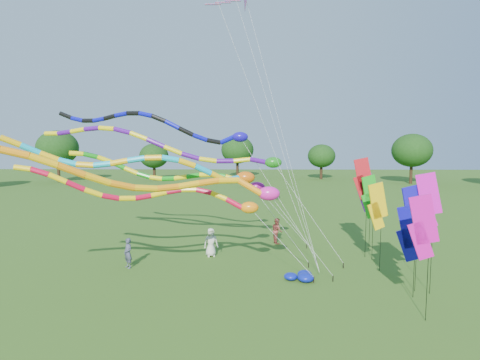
{
  "coord_description": "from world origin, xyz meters",
  "views": [
    {
      "loc": [
        -1.05,
        -15.23,
        6.75
      ],
      "look_at": [
        -1.43,
        4.71,
        4.8
      ],
      "focal_mm": 30.0,
      "sensor_mm": 36.0,
      "label": 1
    }
  ],
  "objects_px": {
    "person_a": "(211,242)",
    "person_c": "(277,231)",
    "tube_kite_orange": "(158,179)",
    "person_b": "(128,253)",
    "tube_kite_red": "(168,195)",
    "blue_nylon_heap": "(298,275)"
  },
  "relations": [
    {
      "from": "tube_kite_orange",
      "to": "blue_nylon_heap",
      "type": "relative_size",
      "value": 10.89
    },
    {
      "from": "person_c",
      "to": "tube_kite_red",
      "type": "bearing_deg",
      "value": 132.23
    },
    {
      "from": "person_b",
      "to": "blue_nylon_heap",
      "type": "bearing_deg",
      "value": 33.07
    },
    {
      "from": "blue_nylon_heap",
      "to": "tube_kite_red",
      "type": "bearing_deg",
      "value": -170.17
    },
    {
      "from": "tube_kite_orange",
      "to": "person_a",
      "type": "distance_m",
      "value": 8.19
    },
    {
      "from": "person_b",
      "to": "person_c",
      "type": "xyz_separation_m",
      "value": [
        8.32,
        5.35,
        0.04
      ]
    },
    {
      "from": "tube_kite_orange",
      "to": "person_b",
      "type": "height_order",
      "value": "tube_kite_orange"
    },
    {
      "from": "tube_kite_orange",
      "to": "person_a",
      "type": "height_order",
      "value": "tube_kite_orange"
    },
    {
      "from": "tube_kite_red",
      "to": "person_c",
      "type": "height_order",
      "value": "tube_kite_red"
    },
    {
      "from": "tube_kite_red",
      "to": "blue_nylon_heap",
      "type": "xyz_separation_m",
      "value": [
        6.09,
        1.06,
        -4.06
      ]
    },
    {
      "from": "tube_kite_red",
      "to": "person_b",
      "type": "distance_m",
      "value": 5.17
    },
    {
      "from": "tube_kite_orange",
      "to": "person_b",
      "type": "distance_m",
      "value": 6.87
    },
    {
      "from": "blue_nylon_heap",
      "to": "person_a",
      "type": "height_order",
      "value": "person_a"
    },
    {
      "from": "person_a",
      "to": "person_c",
      "type": "distance_m",
      "value": 5.15
    },
    {
      "from": "person_a",
      "to": "person_b",
      "type": "xyz_separation_m",
      "value": [
        -4.22,
        -2.24,
        -0.03
      ]
    },
    {
      "from": "blue_nylon_heap",
      "to": "person_b",
      "type": "xyz_separation_m",
      "value": [
        -8.82,
        1.62,
        0.58
      ]
    },
    {
      "from": "tube_kite_orange",
      "to": "person_c",
      "type": "relative_size",
      "value": 9.06
    },
    {
      "from": "person_a",
      "to": "person_c",
      "type": "xyz_separation_m",
      "value": [
        4.1,
        3.11,
        0.01
      ]
    },
    {
      "from": "tube_kite_orange",
      "to": "person_c",
      "type": "distance_m",
      "value": 12.17
    },
    {
      "from": "person_a",
      "to": "person_b",
      "type": "distance_m",
      "value": 4.77
    },
    {
      "from": "blue_nylon_heap",
      "to": "person_c",
      "type": "height_order",
      "value": "person_c"
    },
    {
      "from": "tube_kite_orange",
      "to": "person_b",
      "type": "bearing_deg",
      "value": 102.44
    }
  ]
}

